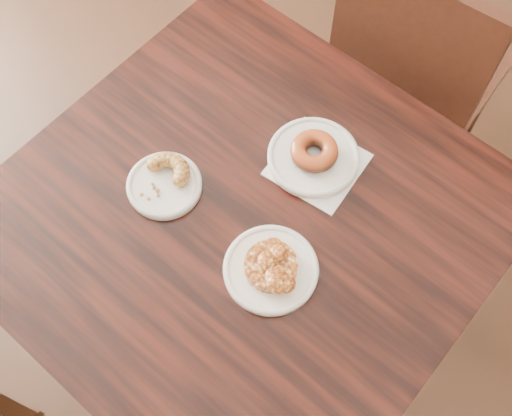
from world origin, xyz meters
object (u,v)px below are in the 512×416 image
Objects in this scene: cafe_table at (246,284)px; cruller_fragment at (163,180)px; chair_far at (421,71)px; glazed_donut at (314,151)px; apple_fritter at (271,265)px.

cruller_fragment reaches higher than cafe_table.
chair_far reaches higher than glazed_donut.
cafe_table is 9.34× the size of glazed_donut.
glazed_donut is at bearing 102.77° from apple_fritter.
chair_far is at bearing 86.99° from glazed_donut.
chair_far reaches higher than apple_fritter.
cafe_table is 0.43m from cruller_fragment.
chair_far is 8.72× the size of cruller_fragment.
chair_far is at bearing 72.94° from cruller_fragment.
apple_fritter is at bearing 94.72° from chair_far.
apple_fritter is (0.05, -0.24, -0.00)m from glazed_donut.
glazed_donut is at bearing 44.88° from cruller_fragment.
cruller_fragment is at bearing 75.91° from chair_far.
cruller_fragment is at bearing -161.16° from cafe_table.
glazed_donut reaches higher than cafe_table.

